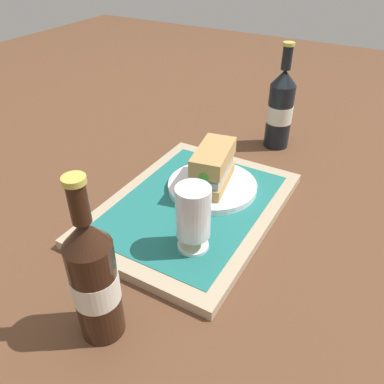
{
  "coord_description": "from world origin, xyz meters",
  "views": [
    {
      "loc": [
        0.56,
        0.32,
        0.5
      ],
      "look_at": [
        0.0,
        0.0,
        0.05
      ],
      "focal_mm": 36.79,
      "sensor_mm": 36.0,
      "label": 1
    }
  ],
  "objects_px": {
    "plate": "(212,186)",
    "second_bottle": "(280,108)",
    "beer_glass": "(193,216)",
    "sandwich": "(213,167)",
    "beer_bottle": "(94,279)"
  },
  "relations": [
    {
      "from": "plate",
      "to": "second_bottle",
      "type": "bearing_deg",
      "value": 172.95
    },
    {
      "from": "beer_glass",
      "to": "second_bottle",
      "type": "relative_size",
      "value": 0.47
    },
    {
      "from": "beer_glass",
      "to": "second_bottle",
      "type": "bearing_deg",
      "value": -177.93
    },
    {
      "from": "sandwich",
      "to": "beer_bottle",
      "type": "xyz_separation_m",
      "value": [
        0.37,
        0.01,
        0.03
      ]
    },
    {
      "from": "beer_bottle",
      "to": "second_bottle",
      "type": "distance_m",
      "value": 0.67
    },
    {
      "from": "plate",
      "to": "second_bottle",
      "type": "distance_m",
      "value": 0.31
    },
    {
      "from": "plate",
      "to": "beer_bottle",
      "type": "bearing_deg",
      "value": 2.37
    },
    {
      "from": "plate",
      "to": "sandwich",
      "type": "height_order",
      "value": "sandwich"
    },
    {
      "from": "plate",
      "to": "second_bottle",
      "type": "relative_size",
      "value": 0.71
    },
    {
      "from": "beer_bottle",
      "to": "beer_glass",
      "type": "bearing_deg",
      "value": 169.1
    },
    {
      "from": "second_bottle",
      "to": "sandwich",
      "type": "bearing_deg",
      "value": -6.85
    },
    {
      "from": "beer_bottle",
      "to": "second_bottle",
      "type": "bearing_deg",
      "value": 178.2
    },
    {
      "from": "plate",
      "to": "second_bottle",
      "type": "height_order",
      "value": "second_bottle"
    },
    {
      "from": "plate",
      "to": "beer_glass",
      "type": "distance_m",
      "value": 0.2
    },
    {
      "from": "beer_glass",
      "to": "beer_bottle",
      "type": "xyz_separation_m",
      "value": [
        0.2,
        -0.04,
        0.01
      ]
    }
  ]
}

